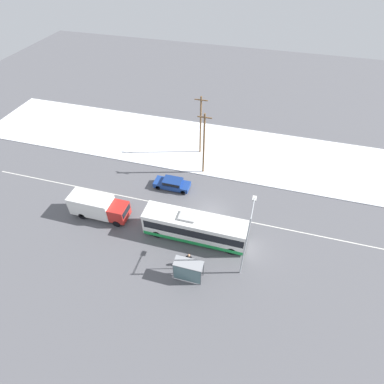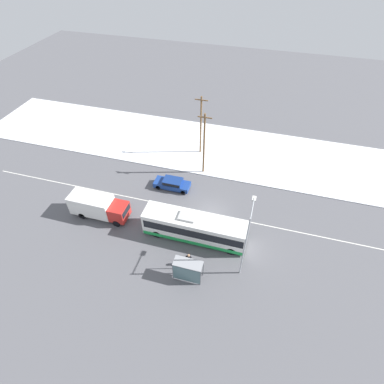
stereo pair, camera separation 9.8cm
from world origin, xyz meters
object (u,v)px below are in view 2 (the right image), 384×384
at_px(streetlamp, 247,237).
at_px(city_bus, 195,228).
at_px(sedan_car, 172,183).
at_px(bus_shelter, 187,270).
at_px(box_truck, 98,206).
at_px(utility_pole_snowlot, 201,125).
at_px(pedestrian_at_stop, 189,259).
at_px(utility_pole_roadside, 204,144).

bearing_deg(streetlamp, city_bus, 154.82).
height_order(sedan_car, bus_shelter, bus_shelter).
relative_size(box_truck, utility_pole_snowlot, 0.77).
bearing_deg(streetlamp, utility_pole_snowlot, 116.26).
distance_m(city_bus, box_truck, 11.79).
bearing_deg(utility_pole_snowlot, pedestrian_at_stop, -78.91).
distance_m(box_truck, pedestrian_at_stop, 12.70).
relative_size(streetlamp, utility_pole_snowlot, 0.93).
distance_m(box_truck, sedan_car, 9.77).
distance_m(city_bus, bus_shelter, 5.31).
xyz_separation_m(city_bus, streetlamp, (5.58, -2.62, 3.62)).
bearing_deg(pedestrian_at_stop, bus_shelter, -77.95).
bearing_deg(box_truck, utility_pole_roadside, 48.57).
height_order(pedestrian_at_stop, utility_pole_roadside, utility_pole_roadside).
bearing_deg(pedestrian_at_stop, utility_pole_roadside, 98.49).
xyz_separation_m(sedan_car, streetlamp, (10.57, -9.69, 4.48)).
bearing_deg(city_bus, utility_pole_snowlot, 102.40).
height_order(box_truck, bus_shelter, box_truck).
bearing_deg(utility_pole_roadside, city_bus, -80.50).
relative_size(pedestrian_at_stop, streetlamp, 0.21).
bearing_deg(streetlamp, box_truck, 171.11).
bearing_deg(box_truck, sedan_car, 45.71).
xyz_separation_m(city_bus, sedan_car, (-4.98, 7.06, -0.87)).
xyz_separation_m(bus_shelter, streetlamp, (4.89, 2.64, 3.57)).
bearing_deg(sedan_car, bus_shelter, 114.70).
height_order(bus_shelter, utility_pole_snowlot, utility_pole_snowlot).
distance_m(city_bus, streetlamp, 7.15).
height_order(pedestrian_at_stop, utility_pole_snowlot, utility_pole_snowlot).
xyz_separation_m(city_bus, utility_pole_roadside, (-1.89, 11.30, 3.08)).
distance_m(city_bus, utility_pole_snowlot, 16.34).
relative_size(pedestrian_at_stop, utility_pole_snowlot, 0.20).
xyz_separation_m(box_truck, pedestrian_at_stop, (12.13, -3.75, -0.50)).
bearing_deg(pedestrian_at_stop, city_bus, 95.36).
height_order(city_bus, bus_shelter, city_bus).
relative_size(city_bus, bus_shelter, 4.01).
distance_m(utility_pole_roadside, utility_pole_snowlot, 4.64).
bearing_deg(pedestrian_at_stop, utility_pole_snowlot, 101.09).
bearing_deg(streetlamp, bus_shelter, -151.62).
height_order(pedestrian_at_stop, streetlamp, streetlamp).
bearing_deg(sedan_car, streetlamp, 137.48).
relative_size(streetlamp, utility_pole_roadside, 0.93).
xyz_separation_m(box_truck, utility_pole_roadside, (9.89, 11.21, 3.12)).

